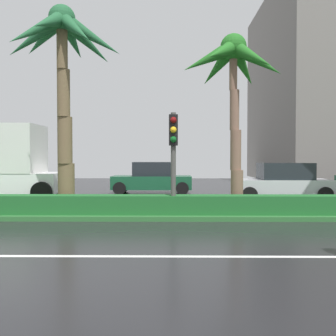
{
  "coord_description": "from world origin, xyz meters",
  "views": [
    {
      "loc": [
        3.23,
        -5.33,
        1.96
      ],
      "look_at": [
        3.07,
        11.42,
        1.49
      ],
      "focal_mm": 39.94,
      "sensor_mm": 36.0,
      "label": 1
    }
  ],
  "objects_px": {
    "traffic_signal_median_right": "(173,145)",
    "car_in_traffic_second": "(283,182)",
    "palm_tree_centre": "(234,70)",
    "car_in_traffic_leading": "(153,178)",
    "palm_tree_centre_left": "(62,51)"
  },
  "relations": [
    {
      "from": "palm_tree_centre_left",
      "to": "car_in_traffic_leading",
      "type": "distance_m",
      "value": 9.4
    },
    {
      "from": "palm_tree_centre",
      "to": "traffic_signal_median_right",
      "type": "xyz_separation_m",
      "value": [
        -2.08,
        -1.2,
        -2.62
      ]
    },
    {
      "from": "palm_tree_centre",
      "to": "car_in_traffic_second",
      "type": "height_order",
      "value": "palm_tree_centre"
    },
    {
      "from": "palm_tree_centre_left",
      "to": "traffic_signal_median_right",
      "type": "height_order",
      "value": "palm_tree_centre_left"
    },
    {
      "from": "car_in_traffic_leading",
      "to": "car_in_traffic_second",
      "type": "relative_size",
      "value": 1.0
    },
    {
      "from": "palm_tree_centre",
      "to": "car_in_traffic_leading",
      "type": "xyz_separation_m",
      "value": [
        -3.18,
        7.47,
        -4.16
      ]
    },
    {
      "from": "palm_tree_centre",
      "to": "traffic_signal_median_right",
      "type": "distance_m",
      "value": 3.55
    },
    {
      "from": "palm_tree_centre",
      "to": "car_in_traffic_leading",
      "type": "height_order",
      "value": "palm_tree_centre"
    },
    {
      "from": "car_in_traffic_second",
      "to": "palm_tree_centre",
      "type": "bearing_deg",
      "value": 54.96
    },
    {
      "from": "palm_tree_centre_left",
      "to": "car_in_traffic_second",
      "type": "relative_size",
      "value": 1.62
    },
    {
      "from": "traffic_signal_median_right",
      "to": "car_in_traffic_second",
      "type": "height_order",
      "value": "traffic_signal_median_right"
    },
    {
      "from": "palm_tree_centre_left",
      "to": "car_in_traffic_leading",
      "type": "xyz_separation_m",
      "value": [
        2.68,
        7.66,
        -4.75
      ]
    },
    {
      "from": "traffic_signal_median_right",
      "to": "car_in_traffic_second",
      "type": "distance_m",
      "value": 7.59
    },
    {
      "from": "palm_tree_centre_left",
      "to": "car_in_traffic_second",
      "type": "xyz_separation_m",
      "value": [
        8.84,
        4.44,
        -4.75
      ]
    },
    {
      "from": "palm_tree_centre_left",
      "to": "palm_tree_centre",
      "type": "distance_m",
      "value": 5.89
    }
  ]
}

